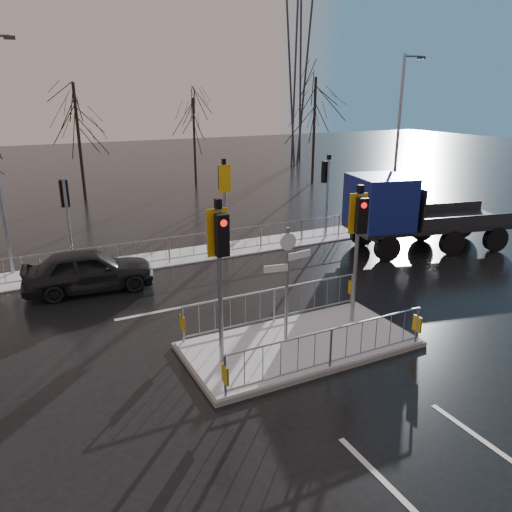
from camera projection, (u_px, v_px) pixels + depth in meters
name	position (u px, v px, depth m)	size (l,w,h in m)	color
ground	(299.00, 347.00, 13.09)	(120.00, 120.00, 0.00)	black
snow_verge	(189.00, 255.00, 20.37)	(30.00, 2.00, 0.04)	silver
lane_markings	(306.00, 352.00, 12.80)	(8.00, 11.38, 0.01)	silver
traffic_island	(299.00, 333.00, 12.97)	(6.00, 3.04, 4.15)	slate
far_kerb_fixtures	(199.00, 234.00, 19.75)	(18.00, 0.65, 3.83)	gray
car_far_lane	(89.00, 270.00, 16.61)	(1.70, 4.22, 1.44)	black
flatbed_truck	(400.00, 211.00, 20.47)	(7.25, 3.89, 3.19)	black
tree_far_a	(77.00, 119.00, 29.37)	(3.75, 3.75, 7.08)	black
tree_far_b	(194.00, 125.00, 34.69)	(3.25, 3.25, 6.14)	black
tree_far_c	(315.00, 110.00, 35.27)	(4.00, 4.00, 7.55)	black
street_lamp_right	(399.00, 136.00, 23.45)	(1.25, 0.18, 8.00)	gray
pylon_wires	(287.00, 34.00, 42.29)	(70.00, 2.38, 19.97)	#2D3033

